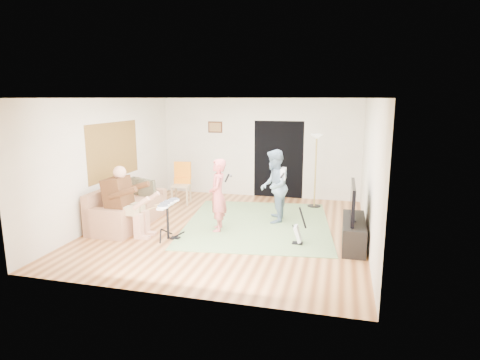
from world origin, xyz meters
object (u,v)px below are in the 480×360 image
at_px(tv_cabinet, 354,233).
at_px(singer, 218,195).
at_px(guitarist, 274,186).
at_px(television, 353,201).
at_px(dining_chair, 182,189).
at_px(drum_kit, 168,222).
at_px(torchiere_lamp, 316,158).
at_px(guitar_spare, 298,234).
at_px(sofa, 125,211).

bearing_deg(tv_cabinet, singer, 175.51).
bearing_deg(guitarist, television, 51.26).
xyz_separation_m(dining_chair, television, (4.21, -2.06, 0.47)).
bearing_deg(drum_kit, torchiere_lamp, 49.63).
bearing_deg(guitar_spare, tv_cabinet, 10.14).
xyz_separation_m(guitarist, torchiere_lamp, (0.79, 1.47, 0.45)).
xyz_separation_m(sofa, tv_cabinet, (4.79, -0.15, -0.03)).
bearing_deg(dining_chair, torchiere_lamp, 0.03).
xyz_separation_m(sofa, torchiere_lamp, (3.90, 2.41, 0.98)).
bearing_deg(tv_cabinet, sofa, 178.19).
bearing_deg(singer, sofa, -102.12).
height_order(guitarist, guitar_spare, guitarist).
relative_size(sofa, torchiere_lamp, 1.13).
bearing_deg(guitar_spare, dining_chair, 145.46).
bearing_deg(drum_kit, tv_cabinet, 8.10).
bearing_deg(television, singer, 175.42).
relative_size(sofa, dining_chair, 1.93).
distance_m(drum_kit, dining_chair, 2.67).
bearing_deg(singer, television, 71.66).
distance_m(dining_chair, tv_cabinet, 4.73).
distance_m(torchiere_lamp, tv_cabinet, 2.90).
relative_size(singer, torchiere_lamp, 0.82).
bearing_deg(torchiere_lamp, guitarist, -118.34).
bearing_deg(sofa, guitar_spare, -5.00).
xyz_separation_m(drum_kit, tv_cabinet, (3.50, 0.50, -0.08)).
xyz_separation_m(sofa, television, (4.74, -0.15, 0.57)).
bearing_deg(sofa, guitarist, 16.94).
relative_size(torchiere_lamp, tv_cabinet, 1.31).
bearing_deg(guitar_spare, television, 10.66).
bearing_deg(dining_chair, singer, -58.35).
bearing_deg(tv_cabinet, drum_kit, -171.90).
bearing_deg(tv_cabinet, dining_chair, 154.17).
bearing_deg(guitar_spare, singer, 167.00).
bearing_deg(television, torchiere_lamp, 108.23).
height_order(singer, dining_chair, singer).
relative_size(drum_kit, dining_chair, 0.70).
distance_m(guitarist, torchiere_lamp, 1.73).
bearing_deg(dining_chair, drum_kit, -81.97).
relative_size(drum_kit, torchiere_lamp, 0.41).
relative_size(singer, dining_chair, 1.40).
xyz_separation_m(singer, television, (2.65, -0.21, 0.10)).
relative_size(guitar_spare, television, 0.62).
bearing_deg(television, guitar_spare, -169.34).
relative_size(drum_kit, singer, 0.50).
height_order(drum_kit, tv_cabinet, drum_kit).
bearing_deg(drum_kit, singer, 41.58).
height_order(singer, tv_cabinet, singer).
relative_size(sofa, guitarist, 1.29).
height_order(drum_kit, singer, singer).
xyz_separation_m(singer, guitarist, (1.01, 0.89, 0.05)).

